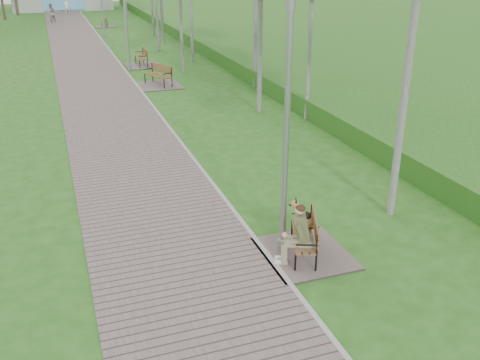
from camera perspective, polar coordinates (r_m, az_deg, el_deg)
name	(u,v)px	position (r m, az deg, el deg)	size (l,w,h in m)	color
ground	(220,194)	(13.68, -2.12, -1.55)	(120.00, 120.00, 0.00)	#255915
walkway	(83,56)	(33.91, -16.41, 12.58)	(3.50, 67.00, 0.04)	#6B5A57
kerb	(113,54)	(34.06, -13.41, 12.93)	(0.10, 67.00, 0.05)	#999993
embankment	(303,47)	(35.98, 6.76, 13.87)	(14.00, 70.00, 1.60)	#43822E
bench_main	(303,238)	(10.88, 6.69, -6.19)	(1.70, 1.88, 1.48)	#6B5A57
bench_second	(158,81)	(25.37, -8.70, 10.39)	(1.91, 2.12, 1.17)	#6B5A57
bench_third	(142,62)	(30.11, -10.44, 12.25)	(1.83, 2.04, 1.12)	#6B5A57
bench_far	(105,25)	(47.22, -14.24, 15.75)	(1.56, 1.74, 0.96)	#6B5A57
lamp_post_near	(286,145)	(10.20, 4.93, 3.75)	(0.19, 0.19, 5.01)	gray
lamp_post_second	(126,21)	(28.63, -12.09, 16.27)	(0.21, 0.21, 5.39)	gray
lamp_post_third	(101,1)	(40.75, -14.56, 18.00)	(0.21, 0.21, 5.44)	gray
pedestrian_near	(67,6)	(58.31, -18.00, 17.21)	(0.54, 0.35, 1.47)	white
pedestrian_far	(51,13)	(51.39, -19.53, 16.43)	(0.78, 0.61, 1.61)	gray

